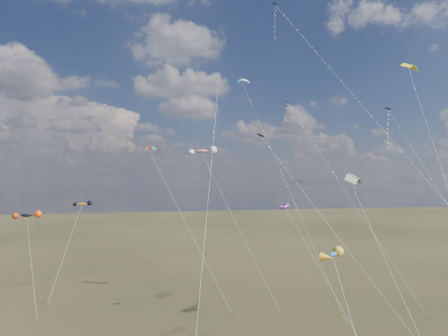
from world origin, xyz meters
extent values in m
cube|color=black|center=(14.40, 30.51, 31.02)|extent=(1.11, 1.12, 0.37)
cylinder|color=silver|center=(19.55, 20.32, 15.51)|extent=(10.33, 20.40, 31.04)
cube|color=#332316|center=(24.70, 10.13, 0.06)|extent=(0.10, 0.10, 0.12)
cube|color=#141250|center=(6.49, 16.02, 40.84)|extent=(0.98, 0.97, 0.31)
cylinder|color=silver|center=(16.35, 4.05, 20.42)|extent=(19.76, 23.97, 40.86)
cube|color=black|center=(3.77, 14.25, 23.02)|extent=(0.76, 0.83, 0.37)
cylinder|color=silver|center=(9.30, 5.83, 11.51)|extent=(11.10, 16.86, 23.03)
cube|color=#131654|center=(24.64, 17.39, 27.92)|extent=(0.96, 0.99, 0.27)
cube|color=red|center=(-1.71, 13.96, 29.68)|extent=(0.88, 0.85, 0.25)
cylinder|color=silver|center=(-5.05, 4.90, 14.84)|extent=(6.71, 18.15, 29.69)
cylinder|color=silver|center=(9.93, 20.29, 17.08)|extent=(6.85, 19.71, 34.18)
cube|color=#332316|center=(13.34, 10.45, 0.06)|extent=(0.10, 0.10, 0.12)
cylinder|color=silver|center=(8.70, -5.01, 8.87)|extent=(0.15, 12.72, 17.75)
cylinder|color=silver|center=(-3.77, 25.21, 11.39)|extent=(9.58, 15.21, 22.79)
cube|color=#332316|center=(1.01, 17.61, 0.06)|extent=(0.10, 0.10, 0.12)
ellipsoid|color=black|center=(-25.91, 28.75, 12.47)|extent=(3.40, 1.72, 1.15)
cylinder|color=silver|center=(-24.41, 24.86, 6.24)|extent=(3.02, 7.80, 12.49)
cube|color=#332316|center=(-22.92, 20.97, 0.06)|extent=(0.10, 0.10, 0.12)
ellipsoid|color=orange|center=(-19.12, 34.77, 13.66)|extent=(2.76, 1.23, 0.90)
cylinder|color=silver|center=(-21.05, 31.62, 6.83)|extent=(3.90, 6.35, 13.68)
cube|color=#332316|center=(-22.98, 28.46, 0.06)|extent=(0.10, 0.10, 0.12)
ellipsoid|color=white|center=(7.61, 15.45, 14.01)|extent=(1.75, 2.14, 0.72)
cylinder|color=silver|center=(9.53, 9.84, 7.00)|extent=(3.87, 11.26, 14.02)
ellipsoid|color=red|center=(-0.99, 27.96, 21.95)|extent=(4.23, 2.91, 1.38)
cylinder|color=silver|center=(3.18, 22.34, 10.97)|extent=(8.38, 11.27, 21.96)
cube|color=#332316|center=(7.35, 16.72, 0.06)|extent=(0.10, 0.10, 0.12)
ellipsoid|color=blue|center=(2.96, -4.51, 11.51)|extent=(2.51, 2.27, 0.96)
camera|label=1|loc=(-13.21, -32.74, 17.17)|focal=32.00mm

